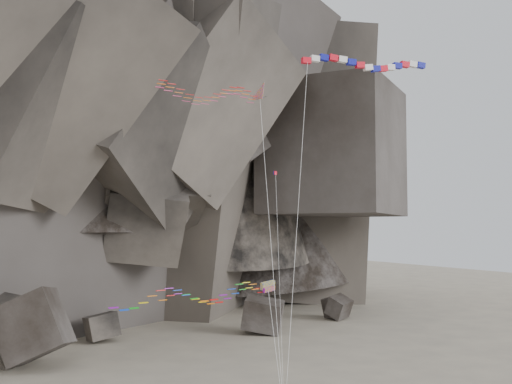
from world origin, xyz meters
TOP-DOWN VIEW (x-y plane):
  - headland at (0.00, 70.00)m, footprint 110.00×70.00m
  - boulder_field at (-6.57, 31.36)m, footprint 70.85×16.35m
  - delta_kite at (-5.12, 3.60)m, footprint 10.73×9.16m
  - banner_kite at (7.23, -1.87)m, footprint 16.00×4.48m
  - parafoil_kite at (-7.36, 2.20)m, footprint 15.30×7.02m
  - pennant_kite at (1.31, 2.77)m, footprint 6.25×9.41m

SIDE VIEW (x-z plane):
  - boulder_field at x=-6.57m, z-range -2.04..6.89m
  - parafoil_kite at x=-7.36m, z-range 5.60..14.79m
  - pennant_kite at x=1.31m, z-range 6.16..24.70m
  - delta_kite at x=-5.12m, z-range 13.12..39.29m
  - banner_kite at x=7.23m, z-range 14.97..43.01m
  - headland at x=0.00m, z-range 0.00..84.00m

